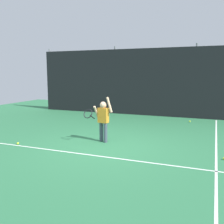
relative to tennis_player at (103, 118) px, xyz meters
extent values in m
plane|color=#2D7247|center=(0.26, -0.40, -0.73)|extent=(20.00, 20.00, 0.00)
cube|color=white|center=(0.26, -1.27, -0.72)|extent=(9.00, 0.05, 0.00)
cube|color=white|center=(3.15, 0.60, -0.72)|extent=(0.05, 9.00, 0.00)
cube|color=black|center=(0.26, 5.27, 0.87)|extent=(11.88, 0.08, 3.19)
cylinder|color=slate|center=(-5.53, 5.33, 0.94)|extent=(0.09, 0.09, 3.34)
cylinder|color=slate|center=(-1.67, 5.33, 0.94)|extent=(0.09, 0.09, 3.34)
cylinder|color=slate|center=(2.19, 5.33, 0.94)|extent=(0.09, 0.09, 3.34)
cylinder|color=#3F4C59|center=(-0.07, 0.06, -0.44)|extent=(0.11, 0.11, 0.58)
cylinder|color=#3F4C59|center=(0.10, -0.02, -0.44)|extent=(0.11, 0.11, 0.58)
cube|color=orange|center=(0.01, 0.02, 0.07)|extent=(0.32, 0.21, 0.44)
sphere|color=tan|center=(0.01, 0.02, 0.38)|extent=(0.20, 0.20, 0.20)
cylinder|color=tan|center=(0.21, 0.01, 0.39)|extent=(0.21, 0.09, 0.46)
cylinder|color=tan|center=(-0.19, -0.02, 0.14)|extent=(0.10, 0.30, 0.43)
cylinder|color=black|center=(-0.28, -0.13, 0.03)|extent=(0.06, 0.24, 0.15)
torus|color=black|center=(-0.30, -0.35, 0.16)|extent=(0.30, 0.20, 0.26)
sphere|color=#CCE033|center=(3.33, -0.42, -0.69)|extent=(0.07, 0.07, 0.07)
sphere|color=#CCE033|center=(-2.15, -1.18, -0.69)|extent=(0.07, 0.07, 0.07)
sphere|color=#CCE033|center=(2.12, 4.21, -0.69)|extent=(0.07, 0.07, 0.07)
camera|label=1|loc=(3.04, -6.85, 1.31)|focal=41.39mm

